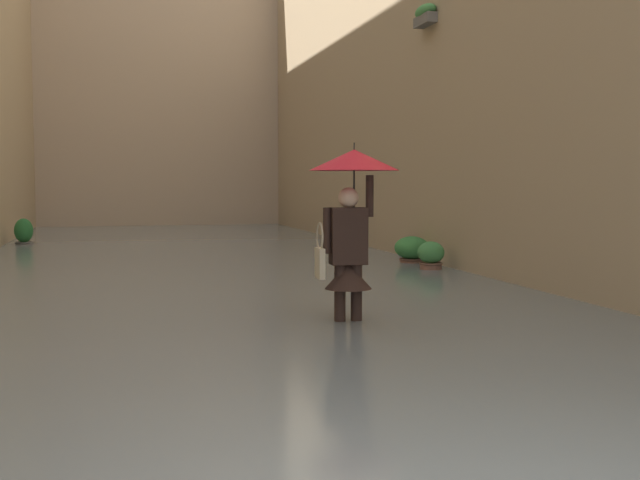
% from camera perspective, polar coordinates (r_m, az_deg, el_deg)
% --- Properties ---
extents(ground_plane, '(63.60, 63.60, 0.00)m').
position_cam_1_polar(ground_plane, '(15.51, -8.56, -2.12)').
color(ground_plane, gray).
extents(flood_water, '(8.93, 31.44, 0.20)m').
position_cam_1_polar(flood_water, '(15.50, -8.56, -1.76)').
color(flood_water, slate).
rests_on(flood_water, ground_plane).
extents(building_facade_far, '(11.73, 1.80, 12.91)m').
position_cam_1_polar(building_facade_far, '(29.40, -11.36, 13.37)').
color(building_facade_far, tan).
rests_on(building_facade_far, ground_plane).
extents(person_wading, '(0.95, 0.95, 2.08)m').
position_cam_1_polar(person_wading, '(8.52, 2.19, 2.39)').
color(person_wading, black).
rests_on(person_wading, ground_plane).
extents(potted_plant_far_right, '(0.43, 0.43, 0.81)m').
position_cam_1_polar(potted_plant_far_right, '(20.36, -20.13, 0.32)').
color(potted_plant_far_right, '#66605B').
rests_on(potted_plant_far_right, ground_plane).
extents(potted_plant_far_left, '(0.64, 0.64, 0.68)m').
position_cam_1_polar(potted_plant_far_left, '(14.95, 6.48, -0.84)').
color(potted_plant_far_left, brown).
rests_on(potted_plant_far_left, ground_plane).
extents(potted_plant_mid_left, '(0.45, 0.45, 0.67)m').
position_cam_1_polar(potted_plant_mid_left, '(13.80, 7.81, -1.36)').
color(potted_plant_mid_left, brown).
rests_on(potted_plant_mid_left, ground_plane).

